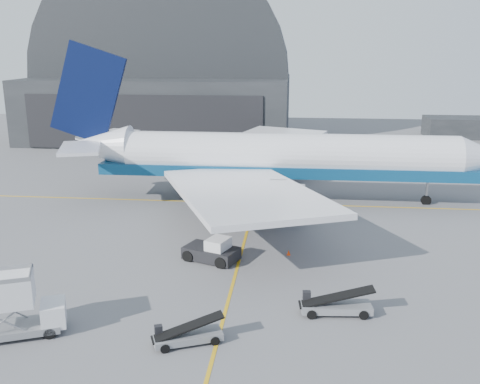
# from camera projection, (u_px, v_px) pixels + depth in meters

# --- Properties ---
(ground) EXTENTS (200.00, 200.00, 0.00)m
(ground) POSITION_uv_depth(u_px,v_px,m) (236.00, 272.00, 43.32)
(ground) COLOR #565659
(ground) RESTS_ON ground
(taxi_lines) EXTENTS (80.00, 42.12, 0.02)m
(taxi_lines) POSITION_uv_depth(u_px,v_px,m) (249.00, 223.00, 55.47)
(taxi_lines) COLOR gold
(taxi_lines) RESTS_ON ground
(hangar) EXTENTS (50.00, 28.30, 28.00)m
(hangar) POSITION_uv_depth(u_px,v_px,m) (161.00, 90.00, 105.35)
(hangar) COLOR black
(hangar) RESTS_ON ground
(distant_bldg_a) EXTENTS (14.00, 8.00, 4.00)m
(distant_bldg_a) POSITION_uv_depth(u_px,v_px,m) (460.00, 137.00, 108.68)
(distant_bldg_a) COLOR black
(distant_bldg_a) RESTS_ON ground
(airliner) EXTENTS (52.98, 51.38, 18.59)m
(airliner) POSITION_uv_depth(u_px,v_px,m) (271.00, 157.00, 62.49)
(airliner) COLOR white
(airliner) RESTS_ON ground
(catering_truck) EXTENTS (6.29, 4.28, 4.07)m
(catering_truck) POSITION_uv_depth(u_px,v_px,m) (11.00, 306.00, 33.21)
(catering_truck) COLOR gray
(catering_truck) RESTS_ON ground
(pushback_tug) EXTENTS (5.16, 4.04, 2.11)m
(pushback_tug) POSITION_uv_depth(u_px,v_px,m) (213.00, 251.00, 45.58)
(pushback_tug) COLOR black
(pushback_tug) RESTS_ON ground
(belt_loader_a) EXTENTS (4.51, 2.93, 1.71)m
(belt_loader_a) POSITION_uv_depth(u_px,v_px,m) (187.00, 335.00, 32.80)
(belt_loader_a) COLOR gray
(belt_loader_a) RESTS_ON ground
(belt_loader_b) EXTENTS (5.16, 2.14, 1.94)m
(belt_loader_b) POSITION_uv_depth(u_px,v_px,m) (335.00, 305.00, 36.46)
(belt_loader_b) COLOR gray
(belt_loader_b) RESTS_ON ground
(traffic_cone) EXTENTS (0.32, 0.32, 0.46)m
(traffic_cone) POSITION_uv_depth(u_px,v_px,m) (289.00, 253.00, 46.88)
(traffic_cone) COLOR #FF4208
(traffic_cone) RESTS_ON ground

